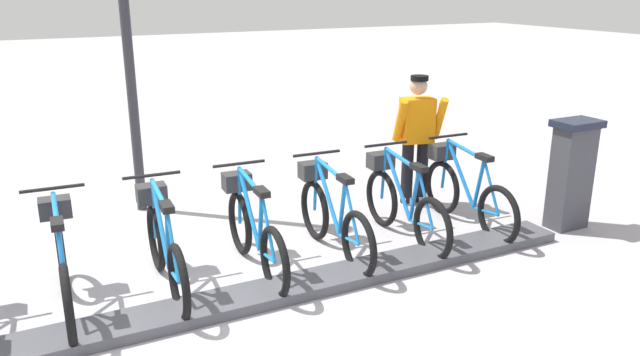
{
  "coord_description": "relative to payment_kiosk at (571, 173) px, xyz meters",
  "views": [
    {
      "loc": [
        -4.75,
        1.29,
        2.76
      ],
      "look_at": [
        0.5,
        -1.35,
        0.9
      ],
      "focal_mm": 35.0,
      "sensor_mm": 36.0,
      "label": 1
    }
  ],
  "objects": [
    {
      "name": "ground_plane",
      "position": [
        -0.05,
        4.35,
        -0.67
      ],
      "size": [
        60.0,
        60.0,
        0.0
      ],
      "primitive_type": "plane",
      "color": "#A7A1A4"
    },
    {
      "name": "dock_rail_base",
      "position": [
        -0.05,
        4.35,
        -0.62
      ],
      "size": [
        0.44,
        7.81,
        0.1
      ],
      "primitive_type": "cube",
      "color": "#47474C",
      "rests_on": "ground"
    },
    {
      "name": "payment_kiosk",
      "position": [
        0.0,
        0.0,
        0.0
      ],
      "size": [
        0.36,
        0.52,
        1.28
      ],
      "color": "#38383D",
      "rests_on": "ground"
    },
    {
      "name": "bike_docked_0",
      "position": [
        0.57,
        1.05,
        -0.24
      ],
      "size": [
        1.72,
        0.54,
        1.02
      ],
      "color": "black",
      "rests_on": "ground"
    },
    {
      "name": "bike_docked_1",
      "position": [
        0.57,
        1.92,
        -0.24
      ],
      "size": [
        1.72,
        0.54,
        1.02
      ],
      "color": "black",
      "rests_on": "ground"
    },
    {
      "name": "bike_docked_2",
      "position": [
        0.57,
        2.8,
        -0.24
      ],
      "size": [
        1.72,
        0.54,
        1.02
      ],
      "color": "black",
      "rests_on": "ground"
    },
    {
      "name": "bike_docked_3",
      "position": [
        0.57,
        3.67,
        -0.24
      ],
      "size": [
        1.72,
        0.54,
        1.02
      ],
      "color": "black",
      "rests_on": "ground"
    },
    {
      "name": "bike_docked_4",
      "position": [
        0.57,
        4.55,
        -0.24
      ],
      "size": [
        1.72,
        0.54,
        1.02
      ],
      "color": "black",
      "rests_on": "ground"
    },
    {
      "name": "bike_docked_5",
      "position": [
        0.57,
        5.43,
        -0.24
      ],
      "size": [
        1.72,
        0.54,
        1.02
      ],
      "color": "black",
      "rests_on": "ground"
    },
    {
      "name": "worker_near_rack",
      "position": [
        1.47,
        1.13,
        0.24
      ],
      "size": [
        0.56,
        0.68,
        1.66
      ],
      "color": "white",
      "rests_on": "ground"
    }
  ]
}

